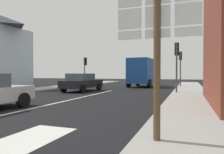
# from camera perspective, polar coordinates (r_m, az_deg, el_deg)

# --- Properties ---
(ground_plane) EXTENTS (80.00, 80.00, 0.00)m
(ground_plane) POSITION_cam_1_polar(r_m,az_deg,el_deg) (16.09, -2.64, -4.29)
(ground_plane) COLOR black
(sidewalk_right) EXTENTS (2.47, 44.00, 0.14)m
(sidewalk_right) POSITION_cam_1_polar(r_m,az_deg,el_deg) (12.87, 20.61, -5.36)
(sidewalk_right) COLOR #9E9B96
(sidewalk_right) RESTS_ON ground
(sidewalk_left) EXTENTS (2.47, 44.00, 0.14)m
(sidewalk_left) POSITION_cam_1_polar(r_m,az_deg,el_deg) (17.91, -24.29, -3.61)
(sidewalk_left) COLOR #9E9B96
(sidewalk_left) RESTS_ON ground
(lane_centre_stripe) EXTENTS (0.16, 12.00, 0.01)m
(lane_centre_stripe) POSITION_cam_1_polar(r_m,az_deg,el_deg) (12.51, -9.73, -5.79)
(lane_centre_stripe) COLOR silver
(lane_centre_stripe) RESTS_ON ground
(lane_turn_arrow) EXTENTS (1.20, 2.20, 0.01)m
(lane_turn_arrow) POSITION_cam_1_polar(r_m,az_deg,el_deg) (5.27, -21.48, -15.28)
(lane_turn_arrow) COLOR silver
(lane_turn_arrow) RESTS_ON ground
(sedan_far) EXTENTS (2.16, 4.30, 1.47)m
(sedan_far) POSITION_cam_1_polar(r_m,az_deg,el_deg) (17.55, -8.19, -1.37)
(sedan_far) COLOR black
(sedan_far) RESTS_ON ground
(delivery_truck) EXTENTS (2.75, 5.13, 3.05)m
(delivery_truck) POSITION_cam_1_polar(r_m,az_deg,el_deg) (23.20, 8.28, 1.40)
(delivery_truck) COLOR #19478C
(delivery_truck) RESTS_ON ground
(route_sign_post) EXTENTS (1.66, 0.14, 3.20)m
(route_sign_post) POSITION_cam_1_polar(r_m,az_deg,el_deg) (4.34, 12.15, 7.94)
(route_sign_post) COLOR brown
(route_sign_post) RESTS_ON ground
(traffic_light_far_left) EXTENTS (0.30, 0.49, 3.36)m
(traffic_light_far_left) POSITION_cam_1_polar(r_m,az_deg,el_deg) (25.22, -7.30, 3.26)
(traffic_light_far_left) COLOR #47474C
(traffic_light_far_left) RESTS_ON ground
(traffic_light_far_right) EXTENTS (0.30, 0.49, 3.79)m
(traffic_light_far_right) POSITION_cam_1_polar(r_m,az_deg,el_deg) (23.48, 18.05, 4.16)
(traffic_light_far_right) COLOR #47474C
(traffic_light_far_right) RESTS_ON ground
(traffic_light_near_right) EXTENTS (0.30, 0.49, 3.66)m
(traffic_light_near_right) POSITION_cam_1_polar(r_m,az_deg,el_deg) (15.74, 17.13, 5.42)
(traffic_light_near_right) COLOR #47474C
(traffic_light_near_right) RESTS_ON ground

